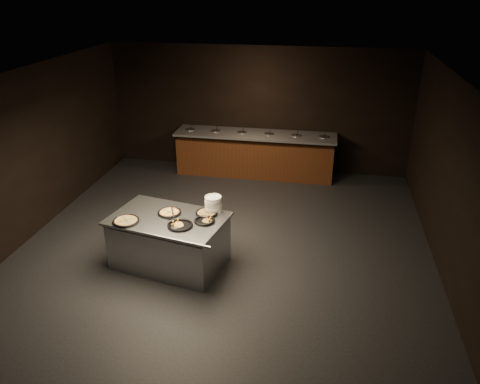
{
  "coord_description": "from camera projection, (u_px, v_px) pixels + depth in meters",
  "views": [
    {
      "loc": [
        1.53,
        -6.62,
        4.26
      ],
      "look_at": [
        0.25,
        0.3,
        1.02
      ],
      "focal_mm": 35.0,
      "sensor_mm": 36.0,
      "label": 1
    }
  ],
  "objects": [
    {
      "name": "pan_cheese_slices_b",
      "position": [
        180.0,
        225.0,
        7.03
      ],
      "size": [
        0.39,
        0.39,
        0.04
      ],
      "rotation": [
        0.0,
        0.0,
        2.12
      ],
      "color": "black",
      "rests_on": "serving_counter"
    },
    {
      "name": "pan_cheese_slices_a",
      "position": [
        207.0,
        213.0,
        7.4
      ],
      "size": [
        0.36,
        0.36,
        0.04
      ],
      "rotation": [
        0.0,
        0.0,
        0.63
      ],
      "color": "black",
      "rests_on": "serving_counter"
    },
    {
      "name": "plate_stack",
      "position": [
        213.0,
        204.0,
        7.42
      ],
      "size": [
        0.27,
        0.27,
        0.26
      ],
      "primitive_type": "cylinder",
      "color": "white",
      "rests_on": "serving_counter"
    },
    {
      "name": "server_left",
      "position": [
        172.0,
        212.0,
        7.31
      ],
      "size": [
        0.22,
        0.29,
        0.16
      ],
      "rotation": [
        0.0,
        0.0,
        2.21
      ],
      "color": "silver",
      "rests_on": "serving_counter"
    },
    {
      "name": "server_right",
      "position": [
        171.0,
        222.0,
        7.01
      ],
      "size": [
        0.24,
        0.24,
        0.15
      ],
      "rotation": [
        0.0,
        0.0,
        -0.74
      ],
      "color": "silver",
      "rests_on": "serving_counter"
    },
    {
      "name": "room",
      "position": [
        221.0,
        174.0,
        7.34
      ],
      "size": [
        7.02,
        8.02,
        2.92
      ],
      "color": "black",
      "rests_on": "ground"
    },
    {
      "name": "pan_veggie_whole",
      "position": [
        126.0,
        221.0,
        7.15
      ],
      "size": [
        0.41,
        0.41,
        0.04
      ],
      "rotation": [
        0.0,
        0.0,
        0.72
      ],
      "color": "black",
      "rests_on": "serving_counter"
    },
    {
      "name": "pan_veggie_slices",
      "position": [
        205.0,
        221.0,
        7.16
      ],
      "size": [
        0.32,
        0.32,
        0.04
      ],
      "rotation": [
        0.0,
        0.0,
        -0.39
      ],
      "color": "black",
      "rests_on": "serving_counter"
    },
    {
      "name": "salad_bar",
      "position": [
        255.0,
        157.0,
        10.94
      ],
      "size": [
        3.7,
        0.83,
        1.18
      ],
      "color": "#552F14",
      "rests_on": "ground"
    },
    {
      "name": "pan_cheese_whole",
      "position": [
        169.0,
        212.0,
        7.41
      ],
      "size": [
        0.37,
        0.37,
        0.04
      ],
      "rotation": [
        0.0,
        0.0,
        -0.39
      ],
      "color": "black",
      "rests_on": "serving_counter"
    },
    {
      "name": "serving_counter",
      "position": [
        169.0,
        242.0,
        7.48
      ],
      "size": [
        1.96,
        1.47,
        0.85
      ],
      "rotation": [
        0.0,
        0.0,
        -0.2
      ],
      "color": "silver",
      "rests_on": "ground"
    }
  ]
}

